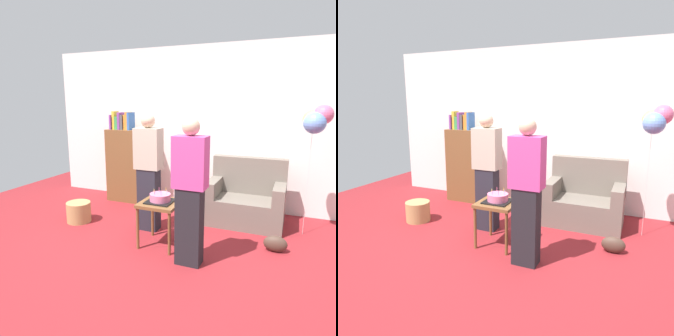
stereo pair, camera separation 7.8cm
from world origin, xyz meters
The scene contains 11 objects.
ground_plane centered at (0.00, 0.00, 0.00)m, with size 8.00×8.00×0.00m, color maroon.
wall_back centered at (0.00, 2.05, 1.35)m, with size 6.00×0.10×2.70m, color silver.
couch centered at (0.76, 1.42, 0.34)m, with size 1.10×0.70×0.96m.
bookshelf centered at (-1.36, 1.68, 0.69)m, with size 0.80×0.36×1.62m.
side_table centered at (-0.11, 0.24, 0.48)m, with size 0.48×0.48×0.57m.
birthday_cake centered at (-0.11, 0.24, 0.62)m, with size 0.32×0.32×0.17m.
person_blowing_candles centered at (-0.46, 0.63, 0.83)m, with size 0.36×0.22×1.63m.
person_holding_cake centered at (0.38, -0.05, 0.83)m, with size 0.36×0.22×1.63m.
wicker_basket centered at (-1.57, 0.47, 0.15)m, with size 0.36×0.36×0.30m, color #A88451.
handbag centered at (1.26, 0.61, 0.10)m, with size 0.28×0.14×0.20m, color #473328.
balloon_bunch centered at (1.61, 1.24, 1.57)m, with size 0.36×0.36×1.75m.
Camera 1 is at (1.40, -3.09, 1.79)m, focal length 33.04 mm.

